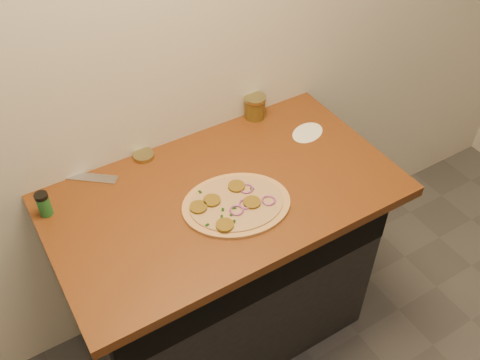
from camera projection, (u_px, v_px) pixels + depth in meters
cabinet at (222, 268)px, 2.17m from camera, size 1.10×0.60×0.86m
countertop at (223, 194)px, 1.85m from camera, size 1.20×0.70×0.04m
pizza at (236, 204)px, 1.77m from camera, size 0.44×0.44×0.02m
chefs_knife at (66, 175)px, 1.88m from camera, size 0.26×0.22×0.02m
mason_jar_lid at (144, 155)px, 1.95m from camera, size 0.08×0.08×0.02m
salsa_jar at (255, 107)px, 2.11m from camera, size 0.09×0.09×0.09m
spice_shaker at (44, 204)px, 1.72m from camera, size 0.04×0.04×0.09m
flour_spill at (307, 133)px, 2.06m from camera, size 0.18×0.18×0.00m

